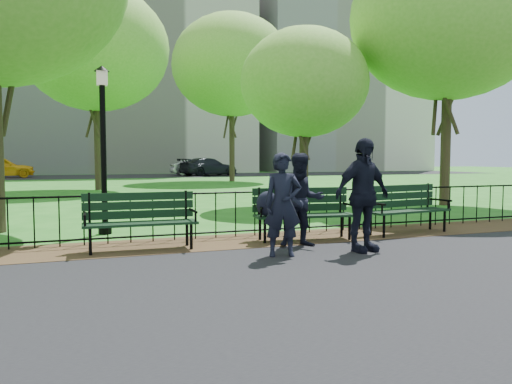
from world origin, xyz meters
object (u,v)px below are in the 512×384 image
object	(u,v)px
lamppost	(103,143)
sedan_silver	(195,167)
park_bench_main	(289,206)
person_right	(363,195)
tree_far_c	(95,49)
person_left	(283,205)
tree_mid_e	(449,16)
taxi	(1,167)
park_bench_right_a	(405,204)
tree_near_e	(304,83)
person_mid	(302,200)
tree_far_e	(232,65)
park_bench_left_a	(140,215)
sedan_dark	(209,167)

from	to	relation	value
lamppost	sedan_silver	xyz separation A→B (m)	(9.30, 31.44, -1.16)
park_bench_main	person_right	size ratio (longest dim) A/B	1.05
tree_far_c	person_left	distance (m)	18.86
tree_mid_e	person_right	bearing A→B (deg)	-138.85
person_right	tree_far_c	bearing A→B (deg)	90.00
lamppost	taxi	world-z (taller)	lamppost
park_bench_right_a	lamppost	bearing A→B (deg)	152.50
person_right	taxi	bearing A→B (deg)	94.84
park_bench_main	person_right	bearing A→B (deg)	-56.13
tree_near_e	person_mid	world-z (taller)	tree_near_e
tree_far_e	taxi	bearing A→B (deg)	143.78
tree_far_e	park_bench_left_a	bearing A→B (deg)	-111.19
park_bench_right_a	person_right	bearing A→B (deg)	-151.07
lamppost	park_bench_left_a	bearing A→B (deg)	-77.60
lamppost	person_left	xyz separation A→B (m)	(2.48, -3.40, -1.02)
sedan_silver	sedan_dark	world-z (taller)	sedan_dark
tree_far_e	sedan_silver	bearing A→B (deg)	89.39
person_right	person_mid	bearing A→B (deg)	124.48
park_bench_right_a	person_mid	xyz separation A→B (m)	(-2.64, -0.68, 0.21)
taxi	sedan_dark	size ratio (longest dim) A/B	0.92
sedan_silver	person_left	bearing A→B (deg)	167.15
sedan_silver	person_right	bearing A→B (deg)	169.38
person_right	taxi	xyz separation A→B (m)	(-9.51, 34.82, -0.14)
taxi	sedan_dark	bearing A→B (deg)	-103.97
person_right	taxi	size ratio (longest dim) A/B	0.40
person_right	sedan_silver	distance (m)	35.35
tree_far_e	sedan_dark	size ratio (longest dim) A/B	2.10
lamppost	person_mid	bearing A→B (deg)	-41.22
person_left	sedan_silver	distance (m)	35.50
person_left	taxi	bearing A→B (deg)	117.45
person_mid	lamppost	bearing A→B (deg)	148.24
taxi	sedan_silver	world-z (taller)	taxi
park_bench_main	tree_near_e	world-z (taller)	tree_near_e
person_mid	taxi	xyz separation A→B (m)	(-8.77, 34.08, -0.02)
tree_near_e	lamppost	bearing A→B (deg)	-148.90
tree_near_e	person_mid	xyz separation A→B (m)	(-3.18, -6.55, -3.07)
park_bench_main	tree_far_e	bearing A→B (deg)	82.20
taxi	tree_mid_e	bearing A→B (deg)	-159.92
tree_mid_e	taxi	size ratio (longest dim) A/B	1.87
park_bench_right_a	sedan_dark	bearing A→B (deg)	74.36
sedan_dark	park_bench_main	bearing A→B (deg)	149.96
sedan_silver	park_bench_main	bearing A→B (deg)	167.86
tree_far_c	person_mid	bearing A→B (deg)	-81.53
park_bench_left_a	taxi	distance (m)	33.95
tree_near_e	tree_mid_e	bearing A→B (deg)	-14.80
tree_far_e	person_mid	distance (m)	24.90
park_bench_main	park_bench_right_a	size ratio (longest dim) A/B	1.00
person_mid	tree_far_e	bearing A→B (deg)	84.83
park_bench_right_a	tree_near_e	bearing A→B (deg)	76.88
lamppost	sedan_dark	size ratio (longest dim) A/B	0.66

